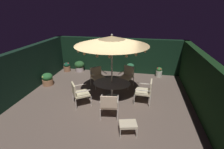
{
  "coord_description": "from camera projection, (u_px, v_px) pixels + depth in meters",
  "views": [
    {
      "loc": [
        1.42,
        -5.82,
        3.6
      ],
      "look_at": [
        0.24,
        0.34,
        1.06
      ],
      "focal_mm": 26.54,
      "sensor_mm": 36.0,
      "label": 1
    }
  ],
  "objects": [
    {
      "name": "patio_chair_southeast",
      "position": [
        127.0,
        75.0,
        8.01
      ],
      "size": [
        0.75,
        0.78,
        0.98
      ],
      "color": "silver",
      "rests_on": "ground_plane"
    },
    {
      "name": "ground_plane",
      "position": [
        105.0,
        101.0,
        6.9
      ],
      "size": [
        7.58,
        7.38,
        0.02
      ],
      "primitive_type": "cube",
      "color": "brown"
    },
    {
      "name": "patio_chair_north",
      "position": [
        79.0,
        92.0,
        6.4
      ],
      "size": [
        0.85,
        0.85,
        0.94
      ],
      "color": "beige",
      "rests_on": "ground_plane"
    },
    {
      "name": "patio_chair_east",
      "position": [
        146.0,
        90.0,
        6.57
      ],
      "size": [
        0.68,
        0.7,
        0.96
      ],
      "color": "silver",
      "rests_on": "ground_plane"
    },
    {
      "name": "patio_chair_south",
      "position": [
        97.0,
        75.0,
        8.04
      ],
      "size": [
        0.87,
        0.87,
        0.91
      ],
      "color": "silver",
      "rests_on": "ground_plane"
    },
    {
      "name": "hedge_backdrop_right",
      "position": [
        204.0,
        86.0,
        5.88
      ],
      "size": [
        0.3,
        7.38,
        1.99
      ],
      "primitive_type": "cube",
      "color": "black",
      "rests_on": "ground_plane"
    },
    {
      "name": "ottoman_footrest",
      "position": [
        128.0,
        125.0,
        4.96
      ],
      "size": [
        0.6,
        0.5,
        0.4
      ],
      "color": "beige",
      "rests_on": "ground_plane"
    },
    {
      "name": "potted_plant_left_near",
      "position": [
        130.0,
        69.0,
        9.5
      ],
      "size": [
        0.44,
        0.44,
        0.66
      ],
      "color": "#B16C40",
      "rests_on": "ground_plane"
    },
    {
      "name": "patio_umbrella",
      "position": [
        112.0,
        41.0,
        6.21
      ],
      "size": [
        2.85,
        2.85,
        2.7
      ],
      "color": "silver",
      "rests_on": "ground_plane"
    },
    {
      "name": "patio_dining_table",
      "position": [
        112.0,
        86.0,
        6.91
      ],
      "size": [
        1.57,
        1.22,
        0.71
      ],
      "color": "silver",
      "rests_on": "ground_plane"
    },
    {
      "name": "potted_plant_right_far",
      "position": [
        159.0,
        72.0,
        9.21
      ],
      "size": [
        0.34,
        0.34,
        0.54
      ],
      "color": "beige",
      "rests_on": "ground_plane"
    },
    {
      "name": "patio_chair_northeast",
      "position": [
        109.0,
        104.0,
        5.63
      ],
      "size": [
        0.68,
        0.66,
        0.94
      ],
      "color": "beige",
      "rests_on": "ground_plane"
    },
    {
      "name": "hedge_backdrop_rear",
      "position": [
        118.0,
        55.0,
        9.74
      ],
      "size": [
        7.58,
        0.3,
        1.99
      ],
      "primitive_type": "cube",
      "color": "black",
      "rests_on": "ground_plane"
    },
    {
      "name": "hedge_backdrop_left",
      "position": [
        23.0,
        72.0,
        7.16
      ],
      "size": [
        0.3,
        7.38,
        1.99
      ],
      "primitive_type": "cube",
      "color": "black",
      "rests_on": "ground_plane"
    },
    {
      "name": "potted_plant_left_far",
      "position": [
        67.0,
        67.0,
        10.01
      ],
      "size": [
        0.39,
        0.39,
        0.54
      ],
      "color": "#A56D4C",
      "rests_on": "ground_plane"
    },
    {
      "name": "potted_plant_back_center",
      "position": [
        79.0,
        66.0,
        9.98
      ],
      "size": [
        0.59,
        0.59,
        0.63
      ],
      "color": "beige",
      "rests_on": "ground_plane"
    },
    {
      "name": "potted_plant_back_left",
      "position": [
        47.0,
        79.0,
        8.2
      ],
      "size": [
        0.52,
        0.52,
        0.62
      ],
      "color": "#A36E4B",
      "rests_on": "ground_plane"
    }
  ]
}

